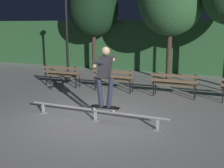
# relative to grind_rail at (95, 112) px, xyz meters

# --- Properties ---
(ground_plane) EXTENTS (90.00, 90.00, 0.00)m
(ground_plane) POSITION_rel_grind_rail_xyz_m (-0.00, -0.04, -0.25)
(ground_plane) COLOR #ADAAA8
(hedge_backdrop) EXTENTS (24.00, 1.20, 2.74)m
(hedge_backdrop) POSITION_rel_grind_rail_xyz_m (-0.00, 8.82, 1.12)
(hedge_backdrop) COLOR #2D5B33
(hedge_backdrop) RESTS_ON ground
(grind_rail) EXTENTS (3.97, 0.18, 0.32)m
(grind_rail) POSITION_rel_grind_rail_xyz_m (0.00, 0.00, 0.00)
(grind_rail) COLOR #9E9EA3
(grind_rail) RESTS_ON ground
(skateboard) EXTENTS (0.79, 0.25, 0.09)m
(skateboard) POSITION_rel_grind_rail_xyz_m (0.28, 0.00, 0.15)
(skateboard) COLOR black
(skateboard) RESTS_ON grind_rail
(skateboarder) EXTENTS (0.62, 1.41, 1.56)m
(skateboarder) POSITION_rel_grind_rail_xyz_m (0.28, 0.00, 1.08)
(skateboarder) COLOR black
(skateboarder) RESTS_ON skateboard
(park_bench_leftmost) EXTENTS (1.61, 0.45, 0.88)m
(park_bench_leftmost) POSITION_rel_grind_rail_xyz_m (-3.14, 3.22, 0.29)
(park_bench_leftmost) COLOR black
(park_bench_leftmost) RESTS_ON ground
(park_bench_left_center) EXTENTS (1.61, 0.45, 0.88)m
(park_bench_left_center) POSITION_rel_grind_rail_xyz_m (-0.84, 3.22, 0.29)
(park_bench_left_center) COLOR black
(park_bench_left_center) RESTS_ON ground
(park_bench_right_center) EXTENTS (1.61, 0.45, 0.88)m
(park_bench_right_center) POSITION_rel_grind_rail_xyz_m (1.46, 3.22, 0.29)
(park_bench_right_center) COLOR black
(park_bench_right_center) RESTS_ON ground
(tree_far_left) EXTENTS (2.65, 2.65, 4.78)m
(tree_far_left) POSITION_rel_grind_rail_xyz_m (-3.73, 7.40, 3.06)
(tree_far_left) COLOR #3D2D23
(tree_far_left) RESTS_ON ground
(lamp_post_left) EXTENTS (0.32, 0.32, 3.90)m
(lamp_post_left) POSITION_rel_grind_rail_xyz_m (-3.65, 4.54, 2.23)
(lamp_post_left) COLOR black
(lamp_post_left) RESTS_ON ground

